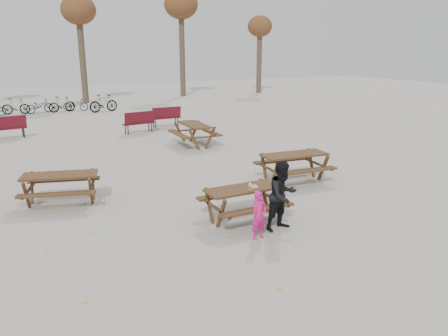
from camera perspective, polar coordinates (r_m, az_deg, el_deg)
name	(u,v)px	position (r m, az deg, el deg)	size (l,w,h in m)	color
ground	(244,219)	(10.30, 2.59, -6.69)	(80.00, 80.00, 0.00)	gray
main_picnic_table	(244,195)	(10.10, 2.63, -3.61)	(1.80, 1.45, 0.78)	#341E13
food_tray	(253,187)	(10.06, 3.86, -2.47)	(0.18, 0.11, 0.04)	white
bread_roll	(253,185)	(10.04, 3.87, -2.24)	(0.14, 0.06, 0.05)	tan
soda_bottle	(250,187)	(9.87, 3.41, -2.47)	(0.07, 0.07, 0.17)	silver
child	(259,215)	(9.15, 4.60, -6.14)	(0.38, 0.25, 1.04)	#CE1973
adult	(283,195)	(9.59, 7.66, -3.57)	(0.76, 0.59, 1.56)	black
picnic_table_east	(294,167)	(13.19, 9.11, 0.07)	(1.97, 1.59, 0.85)	#341E13
picnic_table_north	(61,189)	(11.91, -20.52, -2.58)	(1.83, 1.48, 0.79)	#341E13
picnic_table_far	(194,134)	(17.97, -3.88, 4.39)	(2.04, 1.64, 0.88)	#341E13
park_bench_row	(73,124)	(21.03, -19.14, 5.41)	(10.79, 1.99, 1.03)	maroon
bicycle_row	(52,105)	(28.90, -21.49, 7.62)	(7.95, 2.28, 1.09)	black
tree_row	(75,13)	(33.95, -18.84, 18.60)	(32.17, 3.52, 8.26)	#382B21
fallen_leaves	(215,187)	(12.60, -1.15, -2.47)	(11.00, 11.00, 0.01)	gold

